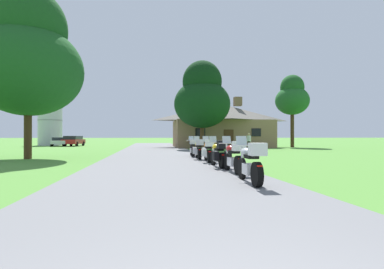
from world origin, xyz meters
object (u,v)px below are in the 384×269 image
object	(u,v)px
tree_left_near	(28,58)
parked_red_suv_far_left	(74,140)
tree_by_lodge_front	(202,97)
metal_silo_distant	(50,117)
motorcycle_red_second_in_row	(234,157)
motorcycle_orange_fourth_in_row	(208,151)
motorcycle_yellow_third_in_row	(219,154)
motorcycle_yellow_fifth_in_row	(199,149)
motorcycle_silver_nearest_to_camera	(250,163)
parked_silver_sedan_far_left	(59,141)
tree_right_of_lodge	(292,97)
motorcycle_blue_farthest_in_row	(192,148)
bystander_white_shirt_near_lodge	(249,140)

from	to	relation	value
tree_left_near	parked_red_suv_far_left	distance (m)	25.16
tree_by_lodge_front	metal_silo_distant	size ratio (longest dim) A/B	1.09
motorcycle_red_second_in_row	motorcycle_orange_fourth_in_row	xyz separation A→B (m)	(-0.04, 4.53, -0.01)
motorcycle_yellow_third_in_row	motorcycle_orange_fourth_in_row	world-z (taller)	same
tree_left_near	metal_silo_distant	size ratio (longest dim) A/B	1.23
motorcycle_yellow_fifth_in_row	motorcycle_silver_nearest_to_camera	bearing A→B (deg)	-87.73
motorcycle_red_second_in_row	tree_left_near	size ratio (longest dim) A/B	0.20
tree_left_near	motorcycle_yellow_fifth_in_row	bearing A→B (deg)	-12.90
parked_red_suv_far_left	motorcycle_orange_fourth_in_row	bearing A→B (deg)	-60.63
tree_by_lodge_front	motorcycle_yellow_fifth_in_row	bearing A→B (deg)	-100.63
metal_silo_distant	parked_silver_sedan_far_left	bearing A→B (deg)	-60.91
motorcycle_silver_nearest_to_camera	parked_silver_sedan_far_left	xyz separation A→B (m)	(-14.88, 35.53, 0.02)
metal_silo_distant	parked_silver_sedan_far_left	world-z (taller)	metal_silo_distant
tree_right_of_lodge	tree_left_near	world-z (taller)	tree_left_near
motorcycle_yellow_fifth_in_row	motorcycle_blue_farthest_in_row	xyz separation A→B (m)	(-0.03, 2.33, 0.01)
motorcycle_yellow_fifth_in_row	tree_right_of_lodge	size ratio (longest dim) A/B	0.23
parked_red_suv_far_left	motorcycle_blue_farthest_in_row	bearing A→B (deg)	-57.07
motorcycle_red_second_in_row	tree_right_of_lodge	bearing A→B (deg)	59.13
motorcycle_yellow_third_in_row	bystander_white_shirt_near_lodge	xyz separation A→B (m)	(6.80, 16.59, 0.34)
metal_silo_distant	motorcycle_yellow_third_in_row	bearing A→B (deg)	-63.82
metal_silo_distant	motorcycle_silver_nearest_to_camera	bearing A→B (deg)	-66.53
motorcycle_red_second_in_row	motorcycle_yellow_fifth_in_row	distance (m)	6.69
motorcycle_yellow_third_in_row	metal_silo_distant	distance (m)	39.84
motorcycle_yellow_fifth_in_row	metal_silo_distant	bearing A→B (deg)	122.00
motorcycle_orange_fourth_in_row	metal_silo_distant	xyz separation A→B (m)	(-17.55, 33.00, 3.55)
tree_right_of_lodge	tree_by_lodge_front	distance (m)	12.99
bystander_white_shirt_near_lodge	tree_left_near	xyz separation A→B (m)	(-16.86, -9.53, 5.10)
motorcycle_blue_farthest_in_row	tree_left_near	distance (m)	11.33
motorcycle_red_second_in_row	motorcycle_yellow_third_in_row	world-z (taller)	same
parked_silver_sedan_far_left	metal_silo_distant	bearing A→B (deg)	105.98
motorcycle_red_second_in_row	motorcycle_yellow_third_in_row	xyz separation A→B (m)	(-0.09, 1.91, -0.01)
motorcycle_orange_fourth_in_row	parked_red_suv_far_left	size ratio (longest dim) A/B	0.44
motorcycle_silver_nearest_to_camera	motorcycle_blue_farthest_in_row	world-z (taller)	same
motorcycle_yellow_third_in_row	tree_by_lodge_front	size ratio (longest dim) A/B	0.23
motorcycle_yellow_fifth_in_row	parked_silver_sedan_far_left	distance (m)	30.29
motorcycle_yellow_fifth_in_row	bystander_white_shirt_near_lodge	world-z (taller)	bystander_white_shirt_near_lodge
motorcycle_blue_farthest_in_row	metal_silo_distant	xyz separation A→B (m)	(-17.39, 28.51, 3.54)
motorcycle_silver_nearest_to_camera	motorcycle_yellow_third_in_row	xyz separation A→B (m)	(0.14, 4.40, -0.01)
motorcycle_silver_nearest_to_camera	motorcycle_orange_fourth_in_row	bearing A→B (deg)	90.50
parked_silver_sedan_far_left	bystander_white_shirt_near_lodge	bearing A→B (deg)	-46.80
motorcycle_silver_nearest_to_camera	motorcycle_yellow_fifth_in_row	distance (m)	9.17
motorcycle_red_second_in_row	motorcycle_yellow_fifth_in_row	world-z (taller)	same
bystander_white_shirt_near_lodge	metal_silo_distant	xyz separation A→B (m)	(-24.31, 19.03, 3.21)
motorcycle_silver_nearest_to_camera	tree_right_of_lodge	world-z (taller)	tree_right_of_lodge
motorcycle_red_second_in_row	tree_right_of_lodge	distance (m)	29.42
motorcycle_red_second_in_row	tree_by_lodge_front	size ratio (longest dim) A/B	0.23
tree_by_lodge_front	parked_red_suv_far_left	xyz separation A→B (m)	(-15.63, 13.11, -4.53)
motorcycle_blue_farthest_in_row	tree_right_of_lodge	world-z (taller)	tree_right_of_lodge
motorcycle_blue_farthest_in_row	tree_by_lodge_front	distance (m)	12.46
motorcycle_orange_fourth_in_row	tree_right_of_lodge	world-z (taller)	tree_right_of_lodge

